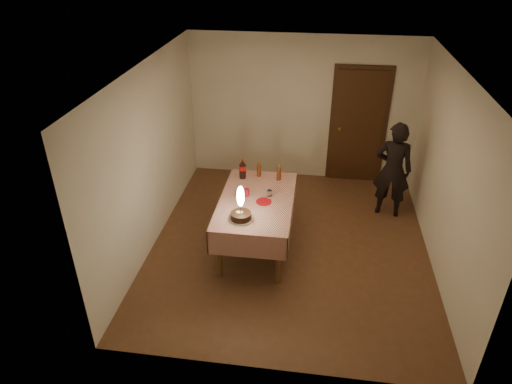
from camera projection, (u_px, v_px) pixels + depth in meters
The scene contains 12 objects.
ground at pixel (290, 244), 6.78m from camera, with size 4.00×4.50×0.01m, color brown.
room_shell at pixel (297, 140), 6.01m from camera, with size 4.04×4.54×2.62m.
dining_table at pixel (257, 206), 6.40m from camera, with size 1.02×1.72×0.80m.
birthday_cake at pixel (241, 211), 5.86m from camera, with size 0.34×0.34×0.48m.
red_plate at pixel (264, 202), 6.28m from camera, with size 0.22×0.22×0.01m, color #AB0B15.
red_cup at pixel (247, 192), 6.41m from camera, with size 0.08×0.08×0.10m, color #A80B1C.
clear_cup at pixel (269, 193), 6.40m from camera, with size 0.07×0.07×0.09m, color white.
napkin_stack at pixel (241, 194), 6.46m from camera, with size 0.15×0.15×0.02m, color #A21217.
cola_bottle at pixel (243, 169), 6.82m from camera, with size 0.10×0.10×0.32m.
amber_bottle_left at pixel (259, 169), 6.88m from camera, with size 0.06×0.06×0.25m.
amber_bottle_right at pixel (279, 173), 6.78m from camera, with size 0.06×0.06×0.25m.
photographer at pixel (393, 170), 7.14m from camera, with size 0.63×0.49×1.58m.
Camera 1 is at (0.27, -5.50, 4.06)m, focal length 32.00 mm.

